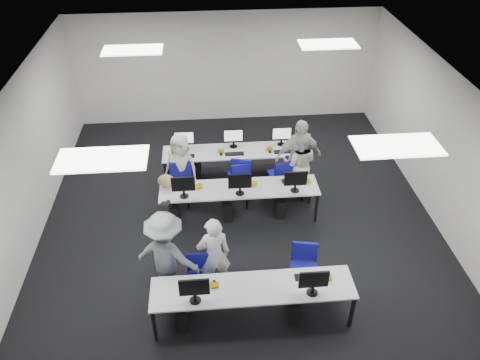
{
  "coord_description": "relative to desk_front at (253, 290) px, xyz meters",
  "views": [
    {
      "loc": [
        -0.62,
        -7.29,
        6.38
      ],
      "look_at": [
        0.01,
        0.1,
        1.0
      ],
      "focal_mm": 35.0,
      "sensor_mm": 36.0,
      "label": 1
    }
  ],
  "objects": [
    {
      "name": "room",
      "position": [
        0.0,
        2.4,
        0.82
      ],
      "size": [
        9.0,
        9.02,
        3.0
      ],
      "color": "black",
      "rests_on": "ground"
    },
    {
      "name": "ceiling_panels",
      "position": [
        0.0,
        2.4,
        2.3
      ],
      "size": [
        5.2,
        4.6,
        0.02
      ],
      "color": "white",
      "rests_on": "room"
    },
    {
      "name": "desk_front",
      "position": [
        0.0,
        0.0,
        0.0
      ],
      "size": [
        3.2,
        0.7,
        0.73
      ],
      "color": "silver",
      "rests_on": "ground"
    },
    {
      "name": "desk_mid",
      "position": [
        0.0,
        2.6,
        0.0
      ],
      "size": [
        3.2,
        0.7,
        0.73
      ],
      "color": "silver",
      "rests_on": "ground"
    },
    {
      "name": "desk_back",
      "position": [
        0.0,
        4.0,
        0.0
      ],
      "size": [
        3.2,
        0.7,
        0.73
      ],
      "color": "silver",
      "rests_on": "ground"
    },
    {
      "name": "equipment_front",
      "position": [
        -0.19,
        -0.02,
        -0.32
      ],
      "size": [
        2.51,
        0.41,
        1.19
      ],
      "color": "#0B359B",
      "rests_on": "desk_front"
    },
    {
      "name": "equipment_mid",
      "position": [
        -0.19,
        2.58,
        -0.32
      ],
      "size": [
        2.91,
        0.41,
        1.19
      ],
      "color": "white",
      "rests_on": "desk_mid"
    },
    {
      "name": "equipment_back",
      "position": [
        0.19,
        4.02,
        -0.32
      ],
      "size": [
        2.91,
        0.41,
        1.19
      ],
      "color": "white",
      "rests_on": "desk_back"
    },
    {
      "name": "chair_0",
      "position": [
        -0.83,
        0.49,
        -0.4
      ],
      "size": [
        0.44,
        0.48,
        0.88
      ],
      "rotation": [
        0.0,
        0.0,
        -0.02
      ],
      "color": "navy",
      "rests_on": "ground"
    },
    {
      "name": "chair_1",
      "position": [
        0.93,
        0.54,
        -0.39
      ],
      "size": [
        0.53,
        0.57,
        0.92
      ],
      "rotation": [
        0.0,
        0.0,
        -0.19
      ],
      "color": "navy",
      "rests_on": "ground"
    },
    {
      "name": "chair_2",
      "position": [
        -1.19,
        3.22,
        -0.39
      ],
      "size": [
        0.56,
        0.59,
        0.91
      ],
      "rotation": [
        0.0,
        0.0,
        -0.27
      ],
      "color": "navy",
      "rests_on": "ground"
    },
    {
      "name": "chair_3",
      "position": [
        0.05,
        3.12,
        -0.38
      ],
      "size": [
        0.58,
        0.61,
        0.94
      ],
      "rotation": [
        0.0,
        0.0,
        -0.27
      ],
      "color": "navy",
      "rests_on": "ground"
    },
    {
      "name": "chair_4",
      "position": [
        1.25,
        3.25,
        -0.4
      ],
      "size": [
        0.49,
        0.53,
        0.89
      ],
      "rotation": [
        0.0,
        0.0,
        -0.13
      ],
      "color": "navy",
      "rests_on": "ground"
    },
    {
      "name": "chair_5",
      "position": [
        -1.2,
        3.5,
        -0.38
      ],
      "size": [
        0.52,
        0.56,
        0.96
      ],
      "rotation": [
        0.0,
        0.0,
        0.1
      ],
      "color": "navy",
      "rests_on": "ground"
    },
    {
      "name": "chair_6",
      "position": [
        0.06,
        3.41,
        -0.41
      ],
      "size": [
        0.48,
        0.52,
        0.87
      ],
      "rotation": [
        0.0,
        0.0,
        0.13
      ],
      "color": "navy",
      "rests_on": "ground"
    },
    {
      "name": "chair_7",
      "position": [
        0.96,
        3.37,
        -0.4
      ],
      "size": [
        0.55,
        0.57,
        0.89
      ],
      "rotation": [
        0.0,
        0.0,
        0.27
      ],
      "color": "navy",
      "rests_on": "ground"
    },
    {
      "name": "handbag",
      "position": [
        -1.45,
        2.77,
        0.19
      ],
      "size": [
        0.38,
        0.28,
        0.29
      ],
      "primitive_type": "ellipsoid",
      "rotation": [
        0.0,
        0.0,
        -0.18
      ],
      "color": "#947F4C",
      "rests_on": "desk_mid"
    },
    {
      "name": "student_0",
      "position": [
        -0.58,
        0.71,
        0.1
      ],
      "size": [
        0.62,
        0.47,
        1.56
      ],
      "primitive_type": "imported",
      "rotation": [
        0.0,
        0.0,
        3.31
      ],
      "color": "#BABAAF",
      "rests_on": "ground"
    },
    {
      "name": "student_1",
      "position": [
        1.37,
        3.32,
        0.08
      ],
      "size": [
        0.86,
        0.74,
        1.52
      ],
      "primitive_type": "imported",
      "rotation": [
        0.0,
        0.0,
        2.9
      ],
      "color": "#BABAAF",
      "rests_on": "ground"
    },
    {
      "name": "student_2",
      "position": [
        -1.18,
        3.45,
        0.07
      ],
      "size": [
        0.86,
        0.72,
        1.5
      ],
      "primitive_type": "imported",
      "rotation": [
        0.0,
        0.0,
        -0.39
      ],
      "color": "#BABAAF",
      "rests_on": "ground"
    },
    {
      "name": "student_3",
      "position": [
        1.34,
        3.38,
        0.21
      ],
      "size": [
        1.1,
        0.62,
        1.77
      ],
      "primitive_type": "imported",
      "rotation": [
        0.0,
        0.0,
        0.19
      ],
      "color": "#BABAAF",
      "rests_on": "ground"
    },
    {
      "name": "photographer",
      "position": [
        -1.36,
        0.7,
        0.17
      ],
      "size": [
        1.25,
        0.97,
        1.7
      ],
      "primitive_type": "imported",
      "rotation": [
        0.0,
        0.0,
        2.79
      ],
      "color": "slate",
      "rests_on": "ground"
    },
    {
      "name": "dslr_camera",
      "position": [
        -1.3,
        0.87,
        1.08
      ],
      "size": [
        0.19,
        0.22,
        0.1
      ],
      "primitive_type": "cube",
      "rotation": [
        0.0,
        0.0,
        2.79
      ],
      "color": "black",
      "rests_on": "photographer"
    }
  ]
}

